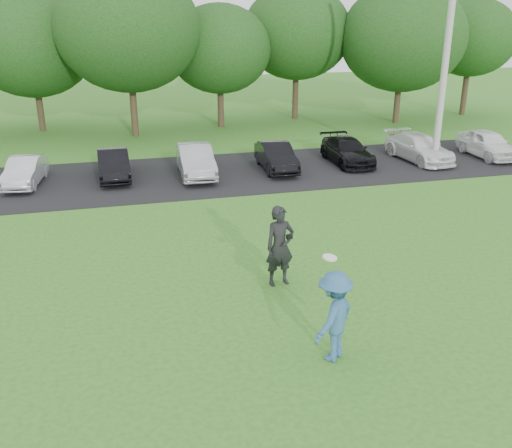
# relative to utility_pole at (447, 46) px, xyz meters

# --- Properties ---
(ground) EXTENTS (100.00, 100.00, 0.00)m
(ground) POSITION_rel_utility_pole_xyz_m (-10.19, -11.75, -5.04)
(ground) COLOR #316F1F
(ground) RESTS_ON ground
(parking_lot) EXTENTS (32.00, 6.50, 0.03)m
(parking_lot) POSITION_rel_utility_pole_xyz_m (-10.19, 1.25, -5.03)
(parking_lot) COLOR black
(parking_lot) RESTS_ON ground
(utility_pole) EXTENTS (0.28, 0.28, 10.09)m
(utility_pole) POSITION_rel_utility_pole_xyz_m (0.00, 0.00, 0.00)
(utility_pole) COLOR #ADACA8
(utility_pole) RESTS_ON ground
(frisbee_player) EXTENTS (1.35, 1.29, 2.23)m
(frisbee_player) POSITION_rel_utility_pole_xyz_m (-9.76, -12.51, -4.12)
(frisbee_player) COLOR #32608E
(frisbee_player) RESTS_ON ground
(camera_bystander) EXTENTS (0.80, 0.58, 2.03)m
(camera_bystander) POSITION_rel_utility_pole_xyz_m (-9.82, -9.14, -4.03)
(camera_bystander) COLOR black
(camera_bystander) RESTS_ON ground
(parked_cars) EXTENTS (28.64, 4.44, 1.25)m
(parked_cars) POSITION_rel_utility_pole_xyz_m (-10.14, 1.20, -4.43)
(parked_cars) COLOR #B3B6BA
(parked_cars) RESTS_ON parking_lot
(tree_row) EXTENTS (42.39, 9.85, 8.64)m
(tree_row) POSITION_rel_utility_pole_xyz_m (-8.68, 11.01, -0.14)
(tree_row) COLOR #38281C
(tree_row) RESTS_ON ground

